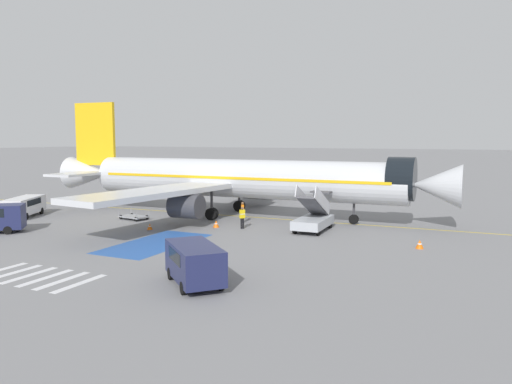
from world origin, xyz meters
TOP-DOWN VIEW (x-y plane):
  - ground_plane at (0.00, 0.00)m, footprint 600.00×600.00m
  - apron_leadline_yellow at (0.79, 0.32)m, footprint 74.52×2.28m
  - apron_stand_patch_blue at (0.79, -13.07)m, footprint 4.24×8.91m
  - apron_walkway_bar_1 at (-1.61, -22.65)m, footprint 0.44×3.60m
  - apron_walkway_bar_2 at (-0.41, -22.65)m, footprint 0.44×3.60m
  - apron_walkway_bar_3 at (0.79, -22.65)m, footprint 0.44×3.60m
  - apron_walkway_bar_4 at (1.99, -22.65)m, footprint 0.44×3.60m
  - apron_walkway_bar_5 at (3.19, -22.65)m, footprint 0.44×3.60m
  - airliner at (0.06, 0.30)m, footprint 39.93×34.54m
  - boarding_stairs_forward at (9.31, -3.78)m, footprint 2.33×5.28m
  - fuel_tanker at (-8.77, 25.83)m, footprint 3.86×10.62m
  - service_van_0 at (-17.48, -8.57)m, footprint 4.10×5.73m
  - service_van_1 at (8.61, -20.32)m, footprint 4.63×4.49m
  - baggage_cart at (-7.24, -5.39)m, footprint 2.83×1.96m
  - ground_crew_0 at (3.78, -5.37)m, footprint 0.45×0.48m
  - ground_crew_1 at (2.52, -2.81)m, footprint 0.42×0.49m
  - traffic_cone_0 at (1.53, -5.72)m, footprint 0.52×0.52m
  - traffic_cone_1 at (17.83, -6.87)m, footprint 0.54×0.54m
  - traffic_cone_2 at (-2.82, -8.89)m, footprint 0.45×0.45m

SIDE VIEW (x-z plane):
  - ground_plane at x=0.00m, z-range 0.00..0.00m
  - apron_leadline_yellow at x=0.79m, z-range 0.00..0.01m
  - apron_stand_patch_blue at x=0.79m, z-range 0.00..0.01m
  - apron_walkway_bar_1 at x=-1.61m, z-range 0.00..0.01m
  - apron_walkway_bar_2 at x=-0.41m, z-range 0.00..0.01m
  - apron_walkway_bar_3 at x=0.79m, z-range 0.00..0.01m
  - apron_walkway_bar_4 at x=1.99m, z-range 0.00..0.01m
  - apron_walkway_bar_5 at x=3.19m, z-range 0.00..0.01m
  - traffic_cone_2 at x=-2.82m, z-range 0.00..0.50m
  - baggage_cart at x=-7.24m, z-range -0.18..0.69m
  - traffic_cone_0 at x=1.53m, z-range 0.00..0.58m
  - traffic_cone_1 at x=17.83m, z-range 0.00..0.60m
  - boarding_stairs_forward at x=9.31m, z-range -0.94..2.87m
  - ground_crew_0 at x=3.78m, z-range 0.14..1.95m
  - ground_crew_1 at x=2.52m, z-range 0.15..1.99m
  - service_van_0 at x=-17.48m, z-range 0.20..2.04m
  - service_van_1 at x=8.61m, z-range 0.21..2.25m
  - fuel_tanker at x=-8.77m, z-range 0.01..3.39m
  - airliner at x=0.06m, z-range -1.97..9.10m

